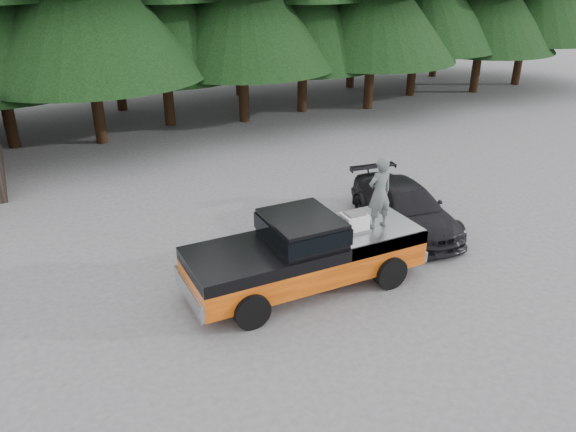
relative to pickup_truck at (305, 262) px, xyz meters
name	(u,v)px	position (x,y,z in m)	size (l,w,h in m)	color
ground	(252,300)	(-1.42, 0.00, -0.67)	(120.00, 120.00, 0.00)	#4F4F52
pickup_truck	(305,262)	(0.00, 0.00, 0.00)	(6.00, 2.04, 1.33)	orange
truck_cab	(302,228)	(-0.10, 0.00, 0.96)	(1.66, 1.90, 0.59)	black
air_compressor	(354,223)	(1.28, -0.14, 0.87)	(0.60, 0.50, 0.41)	silver
man_on_bed	(380,193)	(1.91, -0.23, 1.57)	(0.66, 0.43, 1.81)	#4C5252
parked_car	(405,207)	(4.23, 1.60, 0.00)	(1.87, 4.59, 1.33)	black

